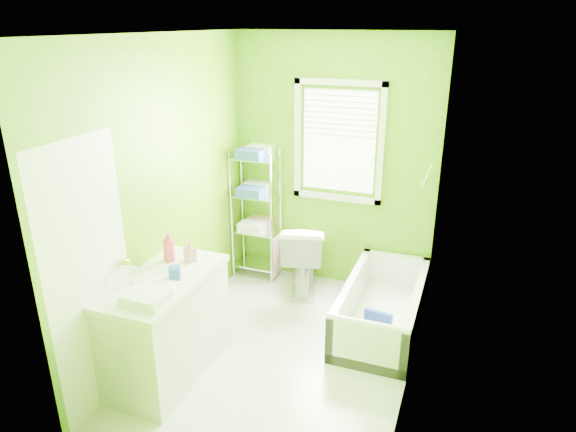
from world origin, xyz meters
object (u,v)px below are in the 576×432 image
at_px(bathtub, 381,314).
at_px(toilet, 303,256).
at_px(wire_shelf_unit, 257,200).
at_px(vanity, 166,323).

relative_size(bathtub, toilet, 1.87).
bearing_deg(toilet, wire_shelf_unit, -28.22).
xyz_separation_m(bathtub, vanity, (-1.49, -1.22, 0.30)).
height_order(toilet, wire_shelf_unit, wire_shelf_unit).
bearing_deg(toilet, bathtub, 137.96).
relative_size(toilet, vanity, 0.69).
distance_m(toilet, wire_shelf_unit, 0.77).
bearing_deg(wire_shelf_unit, vanity, -89.66).
relative_size(toilet, wire_shelf_unit, 0.53).
xyz_separation_m(bathtub, wire_shelf_unit, (-1.50, 0.60, 0.73)).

